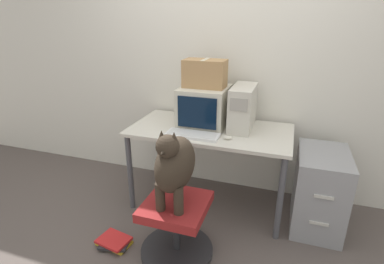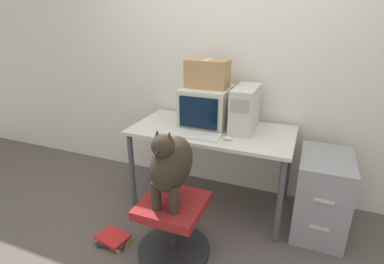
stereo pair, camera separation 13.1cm
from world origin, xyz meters
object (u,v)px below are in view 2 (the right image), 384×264
object	(u,v)px
book_stack_floor	(113,239)
pc_tower	(245,108)
cardboard_box	(208,74)
keyboard	(193,135)
dog	(171,163)
office_chair	(173,226)
filing_cabinet	(321,194)
crt_monitor	(207,106)

from	to	relation	value
book_stack_floor	pc_tower	bearing A→B (deg)	48.71
cardboard_box	keyboard	bearing A→B (deg)	-90.64
dog	book_stack_floor	size ratio (longest dim) A/B	2.07
office_chair	filing_cabinet	bearing A→B (deg)	34.87
keyboard	office_chair	xyz separation A→B (m)	(0.04, -0.51, -0.55)
dog	pc_tower	bearing A→B (deg)	69.75
keyboard	book_stack_floor	xyz separation A→B (m)	(-0.46, -0.60, -0.76)
dog	cardboard_box	bearing A→B (deg)	92.66
filing_cabinet	book_stack_floor	distance (m)	1.76
book_stack_floor	filing_cabinet	bearing A→B (deg)	27.72
cardboard_box	book_stack_floor	distance (m)	1.61
pc_tower	crt_monitor	bearing A→B (deg)	-179.41
pc_tower	book_stack_floor	xyz separation A→B (m)	(-0.82, -0.94, -0.94)
crt_monitor	book_stack_floor	world-z (taller)	crt_monitor
crt_monitor	cardboard_box	bearing A→B (deg)	90.00
crt_monitor	dog	xyz separation A→B (m)	(0.04, -0.85, -0.18)
keyboard	cardboard_box	distance (m)	0.57
dog	filing_cabinet	world-z (taller)	dog
office_chair	book_stack_floor	bearing A→B (deg)	-169.90
keyboard	crt_monitor	bearing A→B (deg)	89.35
filing_cabinet	cardboard_box	size ratio (longest dim) A/B	1.85
crt_monitor	filing_cabinet	size ratio (longest dim) A/B	0.66
pc_tower	office_chair	world-z (taller)	pc_tower
pc_tower	filing_cabinet	bearing A→B (deg)	-10.23
pc_tower	office_chair	distance (m)	1.16
crt_monitor	office_chair	distance (m)	1.10
book_stack_floor	crt_monitor	bearing A→B (deg)	63.36
crt_monitor	cardboard_box	world-z (taller)	cardboard_box
crt_monitor	book_stack_floor	xyz separation A→B (m)	(-0.47, -0.93, -0.92)
office_chair	filing_cabinet	size ratio (longest dim) A/B	0.82
filing_cabinet	office_chair	bearing A→B (deg)	-145.13
crt_monitor	cardboard_box	xyz separation A→B (m)	(0.00, 0.00, 0.30)
crt_monitor	pc_tower	distance (m)	0.35
office_chair	filing_cabinet	distance (m)	1.26
pc_tower	keyboard	distance (m)	0.52
crt_monitor	pc_tower	size ratio (longest dim) A/B	1.01
dog	book_stack_floor	xyz separation A→B (m)	(-0.51, -0.08, -0.75)
pc_tower	office_chair	bearing A→B (deg)	-110.40
crt_monitor	keyboard	bearing A→B (deg)	-90.65
crt_monitor	office_chair	world-z (taller)	crt_monitor
crt_monitor	dog	size ratio (longest dim) A/B	0.76
crt_monitor	office_chair	xyz separation A→B (m)	(0.04, -0.84, -0.71)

